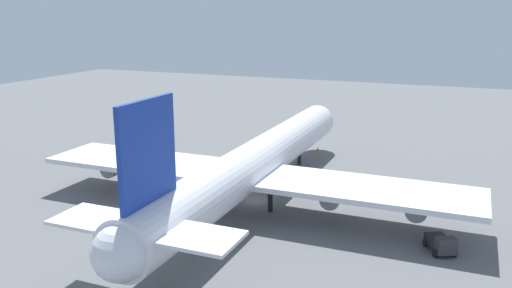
{
  "coord_description": "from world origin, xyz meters",
  "views": [
    {
      "loc": [
        -65.97,
        -27.44,
        26.47
      ],
      "look_at": [
        0.0,
        0.0,
        8.43
      ],
      "focal_mm": 36.96,
      "sensor_mm": 36.0,
      "label": 1
    }
  ],
  "objects_px": {
    "catering_truck": "(161,132)",
    "cargo_loader": "(441,243)",
    "safety_cone_nose": "(318,149)",
    "cargo_airplane": "(255,164)"
  },
  "relations": [
    {
      "from": "cargo_airplane",
      "to": "catering_truck",
      "type": "bearing_deg",
      "value": 49.76
    },
    {
      "from": "cargo_airplane",
      "to": "catering_truck",
      "type": "relative_size",
      "value": 16.49
    },
    {
      "from": "cargo_airplane",
      "to": "safety_cone_nose",
      "type": "xyz_separation_m",
      "value": [
        31.03,
        -0.35,
        -5.27
      ]
    },
    {
      "from": "catering_truck",
      "to": "safety_cone_nose",
      "type": "height_order",
      "value": "catering_truck"
    },
    {
      "from": "cargo_loader",
      "to": "safety_cone_nose",
      "type": "distance_m",
      "value": 45.73
    },
    {
      "from": "catering_truck",
      "to": "cargo_loader",
      "type": "distance_m",
      "value": 69.52
    },
    {
      "from": "cargo_airplane",
      "to": "safety_cone_nose",
      "type": "bearing_deg",
      "value": -0.64
    },
    {
      "from": "cargo_loader",
      "to": "cargo_airplane",
      "type": "bearing_deg",
      "value": 74.71
    },
    {
      "from": "catering_truck",
      "to": "cargo_loader",
      "type": "height_order",
      "value": "catering_truck"
    },
    {
      "from": "catering_truck",
      "to": "cargo_loader",
      "type": "relative_size",
      "value": 0.86
    }
  ]
}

